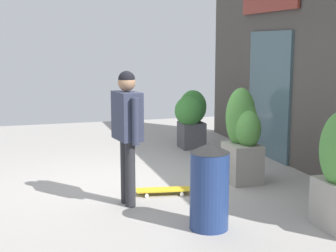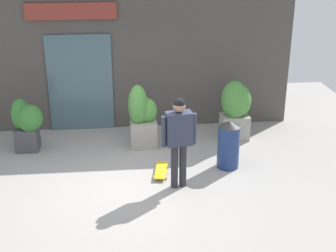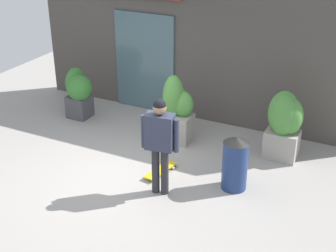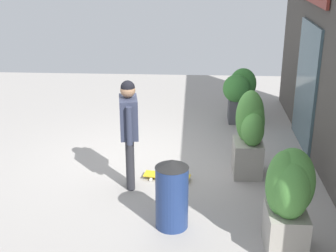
# 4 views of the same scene
# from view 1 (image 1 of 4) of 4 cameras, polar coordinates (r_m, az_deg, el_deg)

# --- Properties ---
(ground_plane) EXTENTS (12.00, 12.00, 0.00)m
(ground_plane) POSITION_cam_1_polar(r_m,az_deg,el_deg) (7.19, -4.75, -7.01)
(ground_plane) COLOR #9E9993
(building_facade) EXTENTS (7.56, 0.31, 3.20)m
(building_facade) POSITION_cam_1_polar(r_m,az_deg,el_deg) (8.10, 16.33, 5.99)
(building_facade) COLOR #4C4742
(building_facade) RESTS_ON ground_plane
(skateboarder) EXTENTS (0.63, 0.33, 1.71)m
(skateboarder) POSITION_cam_1_polar(r_m,az_deg,el_deg) (6.17, -4.75, 0.29)
(skateboarder) COLOR #28282D
(skateboarder) RESTS_ON ground_plane
(skateboard) EXTENTS (0.35, 0.77, 0.08)m
(skateboard) POSITION_cam_1_polar(r_m,az_deg,el_deg) (6.79, -0.54, -7.43)
(skateboard) COLOR gold
(skateboard) RESTS_ON ground_plane
(planter_box_left) EXTENTS (0.62, 0.48, 1.40)m
(planter_box_left) POSITION_cam_1_polar(r_m,az_deg,el_deg) (7.37, 8.70, -0.87)
(planter_box_left) COLOR gray
(planter_box_left) RESTS_ON ground_plane
(planter_box_right) EXTENTS (0.67, 0.71, 1.13)m
(planter_box_right) POSITION_cam_1_polar(r_m,az_deg,el_deg) (9.63, 2.67, 1.18)
(planter_box_right) COLOR #47474C
(planter_box_right) RESTS_ON ground_plane
(trash_bin) EXTENTS (0.44, 0.44, 0.98)m
(trash_bin) POSITION_cam_1_polar(r_m,az_deg,el_deg) (5.49, 4.82, -6.94)
(trash_bin) COLOR navy
(trash_bin) RESTS_ON ground_plane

